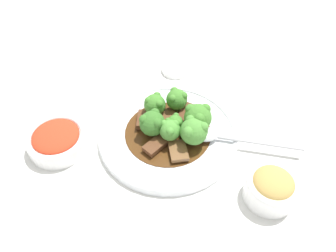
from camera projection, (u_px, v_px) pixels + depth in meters
ground_plane at (168, 137)px, 0.68m from camera, size 4.00×4.00×0.00m
main_plate at (168, 134)px, 0.68m from camera, size 0.29×0.29×0.02m
beef_strip_0 at (156, 145)px, 0.64m from camera, size 0.03×0.05×0.01m
beef_strip_1 at (178, 151)px, 0.63m from camera, size 0.06×0.05×0.01m
beef_strip_2 at (166, 119)px, 0.68m from camera, size 0.06×0.06×0.01m
beef_strip_3 at (145, 120)px, 0.68m from camera, size 0.06×0.05×0.01m
beef_strip_4 at (190, 116)px, 0.69m from camera, size 0.05×0.07×0.02m
broccoli_floret_0 at (175, 123)px, 0.65m from camera, size 0.03×0.03×0.04m
broccoli_floret_1 at (177, 99)px, 0.69m from camera, size 0.05×0.05×0.05m
broccoli_floret_2 at (170, 130)px, 0.63m from camera, size 0.04×0.04×0.05m
broccoli_floret_3 at (152, 123)px, 0.64m from camera, size 0.05×0.05×0.05m
broccoli_floret_4 at (194, 131)px, 0.63m from camera, size 0.05×0.05×0.06m
broccoli_floret_5 at (198, 117)px, 0.65m from camera, size 0.06×0.06×0.06m
broccoli_floret_6 at (155, 104)px, 0.68m from camera, size 0.05×0.05×0.05m
serving_spoon at (214, 136)px, 0.65m from camera, size 0.19×0.16×0.01m
side_bowl_kimchi at (57, 140)px, 0.65m from camera, size 0.12×0.12×0.04m
side_bowl_appetizer at (271, 187)px, 0.57m from camera, size 0.09×0.09×0.06m
sauce_dish at (175, 69)px, 0.83m from camera, size 0.07×0.07×0.01m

